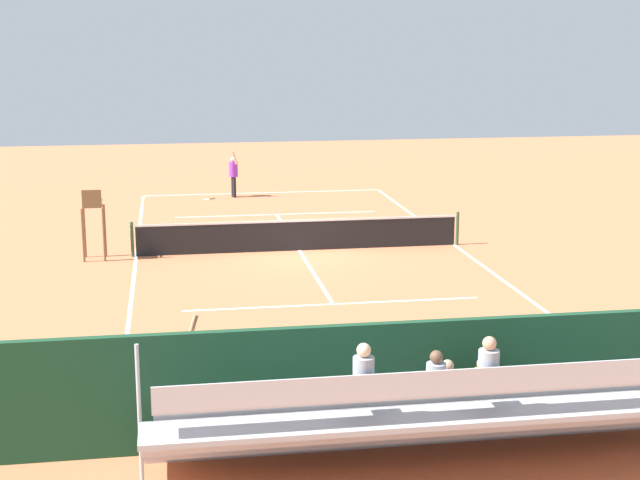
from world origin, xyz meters
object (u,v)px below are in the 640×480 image
Objects in this scene: courtside_bench at (509,382)px; bleacher_stand at (440,415)px; umpire_chair at (93,216)px; line_judge at (191,368)px; tennis_ball_near at (285,211)px; equipment_bag at (421,410)px; tennis_net at (299,235)px; tennis_racket at (207,199)px; tennis_player at (233,173)px.

bleacher_stand is at bearing 47.73° from courtside_bench.
umpire_chair reaches higher than line_judge.
bleacher_stand is 2.84m from courtside_bench.
courtside_bench is 0.93× the size of line_judge.
tennis_ball_near is (-0.37, -21.95, -0.89)m from bleacher_stand.
tennis_ball_near is (-0.11, -20.00, -0.15)m from equipment_bag.
bleacher_stand is (-0.00, 15.35, 0.42)m from tennis_net.
courtside_bench reaches higher than tennis_racket.
line_judge is (4.06, 19.54, 0.98)m from tennis_ball_near.
tennis_ball_near is at bearing -101.75° from line_judge.
umpire_chair is at bearing 64.64° from tennis_player.
tennis_net is 5.35× the size of line_judge.
equipment_bag is (-0.25, -1.95, -0.74)m from bleacher_stand.
tennis_player is at bearing -115.36° from umpire_chair.
equipment_bag is (1.64, 0.13, -0.38)m from courtside_bench.
line_judge is (3.95, -0.46, 0.84)m from equipment_bag.
tennis_racket is at bearing -84.46° from bleacher_stand.
umpire_chair is 12.98m from line_judge.
tennis_racket is at bearing -47.72° from tennis_ball_near.
tennis_racket is (1.13, 0.47, -1.00)m from tennis_player.
bleacher_stand is at bearing 90.00° from tennis_net.
umpire_chair is 11.46m from tennis_player.
equipment_bag is 20.00m from tennis_ball_near.
courtside_bench is (-8.09, 13.06, -0.76)m from umpire_chair.
tennis_player reaches higher than tennis_racket.
bleacher_stand reaches higher than umpire_chair.
tennis_racket is (-3.77, -9.88, -1.30)m from umpire_chair.
line_judge reaches higher than tennis_racket.
tennis_net is 11.44× the size of equipment_bag.
tennis_ball_near is (-2.79, 3.07, 0.02)m from tennis_racket.
tennis_racket is at bearing -93.21° from line_judge.
bleacher_stand is at bearing 146.87° from line_judge.
courtside_bench is 5.61m from line_judge.
tennis_net is 156.06× the size of tennis_ball_near.
equipment_bag is 1.57× the size of tennis_racket.
umpire_chair is at bearing 46.02° from tennis_ball_near.
line_judge is at bearing 101.13° from umpire_chair.
tennis_net is at bearing 104.08° from tennis_racket.
courtside_bench is at bearing -175.52° from equipment_bag.
courtside_bench reaches higher than equipment_bag.
umpire_chair reaches higher than tennis_ball_near.
bleacher_stand is at bearing 82.58° from equipment_bag.
umpire_chair reaches higher than tennis_net.
line_judge reaches higher than equipment_bag.
equipment_bag is at bearing 89.67° from tennis_ball_near.
umpire_chair is at bearing -63.93° from equipment_bag.
tennis_net reaches higher than tennis_ball_near.
tennis_racket is at bearing -75.92° from tennis_net.
umpire_chair is 10.66m from tennis_racket.
tennis_ball_near is at bearing 132.28° from tennis_racket.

